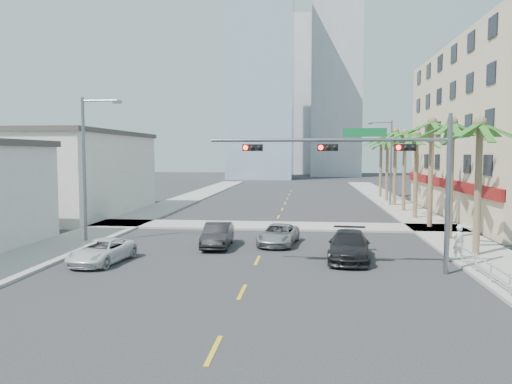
% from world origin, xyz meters
% --- Properties ---
extents(ground, '(260.00, 260.00, 0.00)m').
position_xyz_m(ground, '(0.00, 0.00, 0.00)').
color(ground, '#262628').
rests_on(ground, ground).
extents(sidewalk_right, '(4.00, 120.00, 0.15)m').
position_xyz_m(sidewalk_right, '(12.00, 20.00, 0.07)').
color(sidewalk_right, gray).
rests_on(sidewalk_right, ground).
extents(sidewalk_left, '(4.00, 120.00, 0.15)m').
position_xyz_m(sidewalk_left, '(-12.00, 20.00, 0.07)').
color(sidewalk_left, gray).
rests_on(sidewalk_left, ground).
extents(sidewalk_cross, '(80.00, 4.00, 0.15)m').
position_xyz_m(sidewalk_cross, '(0.00, 22.00, 0.07)').
color(sidewalk_cross, gray).
rests_on(sidewalk_cross, ground).
extents(building_left_far, '(11.00, 18.00, 7.20)m').
position_xyz_m(building_left_far, '(-19.50, 28.00, 3.60)').
color(building_left_far, beige).
rests_on(building_left_far, ground).
extents(tower_far_left, '(14.00, 14.00, 48.00)m').
position_xyz_m(tower_far_left, '(-8.00, 95.00, 24.00)').
color(tower_far_left, '#99B2C6').
rests_on(tower_far_left, ground).
extents(tower_far_right, '(12.00, 12.00, 60.00)m').
position_xyz_m(tower_far_right, '(9.00, 110.00, 30.00)').
color(tower_far_right, '#ADADB2').
rests_on(tower_far_right, ground).
extents(tower_far_center, '(16.00, 16.00, 42.00)m').
position_xyz_m(tower_far_center, '(-3.00, 125.00, 21.00)').
color(tower_far_center, '#ADADB2').
rests_on(tower_far_center, ground).
extents(traffic_signal_mast, '(11.12, 0.54, 7.20)m').
position_xyz_m(traffic_signal_mast, '(5.78, 7.95, 5.06)').
color(traffic_signal_mast, slate).
rests_on(traffic_signal_mast, ground).
extents(palm_tree_0, '(4.80, 4.80, 7.80)m').
position_xyz_m(palm_tree_0, '(11.60, 12.00, 7.08)').
color(palm_tree_0, brown).
rests_on(palm_tree_0, ground).
extents(palm_tree_1, '(4.80, 4.80, 8.16)m').
position_xyz_m(palm_tree_1, '(11.60, 17.20, 7.43)').
color(palm_tree_1, brown).
rests_on(palm_tree_1, ground).
extents(palm_tree_2, '(4.80, 4.80, 8.52)m').
position_xyz_m(palm_tree_2, '(11.60, 22.40, 7.78)').
color(palm_tree_2, brown).
rests_on(palm_tree_2, ground).
extents(palm_tree_3, '(4.80, 4.80, 7.80)m').
position_xyz_m(palm_tree_3, '(11.60, 27.60, 7.08)').
color(palm_tree_3, brown).
rests_on(palm_tree_3, ground).
extents(palm_tree_4, '(4.80, 4.80, 8.16)m').
position_xyz_m(palm_tree_4, '(11.60, 32.80, 7.43)').
color(palm_tree_4, brown).
rests_on(palm_tree_4, ground).
extents(palm_tree_5, '(4.80, 4.80, 8.52)m').
position_xyz_m(palm_tree_5, '(11.60, 38.00, 7.78)').
color(palm_tree_5, brown).
rests_on(palm_tree_5, ground).
extents(palm_tree_6, '(4.80, 4.80, 7.80)m').
position_xyz_m(palm_tree_6, '(11.60, 43.20, 7.08)').
color(palm_tree_6, brown).
rests_on(palm_tree_6, ground).
extents(palm_tree_7, '(4.80, 4.80, 8.16)m').
position_xyz_m(palm_tree_7, '(11.60, 48.40, 7.43)').
color(palm_tree_7, brown).
rests_on(palm_tree_7, ground).
extents(streetlight_left, '(2.55, 0.25, 9.00)m').
position_xyz_m(streetlight_left, '(-11.00, 14.00, 5.06)').
color(streetlight_left, slate).
rests_on(streetlight_left, ground).
extents(streetlight_right, '(2.55, 0.25, 9.00)m').
position_xyz_m(streetlight_right, '(11.00, 38.00, 5.06)').
color(streetlight_right, slate).
rests_on(streetlight_right, ground).
extents(guardrail, '(0.08, 8.08, 1.00)m').
position_xyz_m(guardrail, '(10.30, 6.00, 0.67)').
color(guardrail, silver).
rests_on(guardrail, ground).
extents(car_parked_far, '(2.55, 4.60, 1.22)m').
position_xyz_m(car_parked_far, '(-7.80, 8.52, 0.61)').
color(car_parked_far, silver).
rests_on(car_parked_far, ground).
extents(car_lane_left, '(1.69, 4.38, 1.42)m').
position_xyz_m(car_lane_left, '(-2.76, 13.47, 0.71)').
color(car_lane_left, black).
rests_on(car_lane_left, ground).
extents(car_lane_center, '(2.63, 4.73, 1.25)m').
position_xyz_m(car_lane_center, '(0.81, 14.58, 0.63)').
color(car_lane_center, '#ABACB0').
rests_on(car_lane_center, ground).
extents(car_lane_right, '(2.53, 5.33, 1.50)m').
position_xyz_m(car_lane_right, '(4.77, 10.60, 0.75)').
color(car_lane_right, black).
rests_on(car_lane_right, ground).
extents(pedestrian, '(0.74, 0.58, 1.79)m').
position_xyz_m(pedestrian, '(10.30, 10.66, 1.04)').
color(pedestrian, silver).
rests_on(pedestrian, sidewalk_right).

